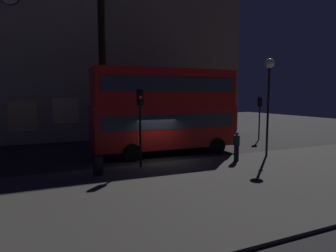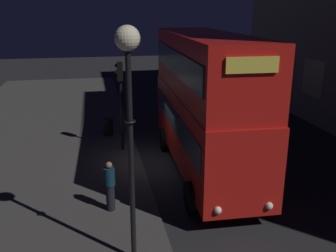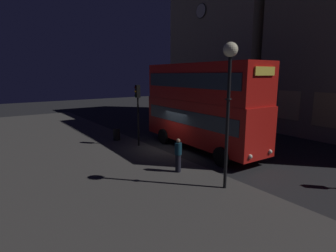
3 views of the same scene
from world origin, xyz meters
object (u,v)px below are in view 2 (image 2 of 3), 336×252
(street_lamp, at_px, (129,84))
(traffic_light_near_kerb, at_px, (120,88))
(double_decker_bus, at_px, (205,98))
(pedestrian, at_px, (110,186))
(litter_bin, at_px, (108,127))

(street_lamp, bearing_deg, traffic_light_near_kerb, 177.38)
(double_decker_bus, xyz_separation_m, pedestrian, (2.81, -4.06, -2.17))
(pedestrian, bearing_deg, litter_bin, 62.66)
(pedestrian, height_order, litter_bin, pedestrian)
(traffic_light_near_kerb, bearing_deg, litter_bin, -161.76)
(double_decker_bus, bearing_deg, pedestrian, -53.30)
(double_decker_bus, xyz_separation_m, litter_bin, (-5.27, -3.75, -2.62))
(street_lamp, xyz_separation_m, litter_bin, (-10.84, -0.17, -4.38))
(street_lamp, relative_size, litter_bin, 6.91)
(double_decker_bus, relative_size, traffic_light_near_kerb, 2.36)
(double_decker_bus, bearing_deg, street_lamp, -30.75)
(traffic_light_near_kerb, height_order, street_lamp, street_lamp)
(double_decker_bus, bearing_deg, litter_bin, -142.58)
(street_lamp, distance_m, litter_bin, 11.70)
(litter_bin, bearing_deg, pedestrian, -2.17)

